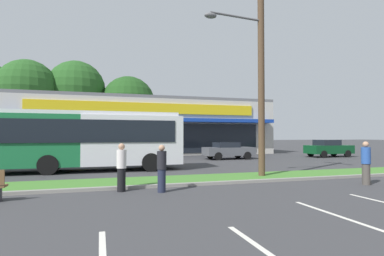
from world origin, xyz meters
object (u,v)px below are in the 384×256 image
at_px(pedestrian_by_pole, 121,167).
at_px(pedestrian_mid, 162,168).
at_px(car_1, 328,148).
at_px(car_3, 228,150).
at_px(pedestrian_near_bench, 366,163).
at_px(car_2, 34,152).
at_px(city_bus, 70,139).
at_px(utility_pole, 259,61).

relative_size(pedestrian_by_pole, pedestrian_mid, 1.03).
distance_m(car_1, car_3, 9.84).
bearing_deg(pedestrian_near_bench, car_1, -39.53).
bearing_deg(car_1, car_2, 178.01).
height_order(car_3, pedestrian_near_bench, pedestrian_near_bench).
distance_m(pedestrian_near_bench, pedestrian_mid, 8.12).
bearing_deg(pedestrian_mid, car_1, -58.66).
distance_m(city_bus, car_3, 13.04).
bearing_deg(utility_pole, pedestrian_mid, -157.47).
xyz_separation_m(city_bus, car_3, (11.74, 5.57, -1.03)).
xyz_separation_m(pedestrian_near_bench, pedestrian_mid, (-8.07, 0.83, -0.04)).
distance_m(car_3, pedestrian_mid, 15.23).
distance_m(city_bus, pedestrian_near_bench, 14.23).
relative_size(car_1, car_3, 1.02).
xyz_separation_m(utility_pole, car_3, (3.22, 10.81, -4.68)).
xyz_separation_m(utility_pole, car_1, (13.06, 10.47, -4.61)).
bearing_deg(car_3, utility_pole, -106.62).
xyz_separation_m(car_3, pedestrian_mid, (-8.16, -12.85, 0.09)).
bearing_deg(city_bus, car_1, 13.89).
bearing_deg(utility_pole, car_2, 135.27).
bearing_deg(pedestrian_near_bench, car_3, -3.27).
xyz_separation_m(car_3, pedestrian_by_pole, (-9.48, -12.30, 0.11)).
bearing_deg(pedestrian_near_bench, pedestrian_by_pole, 78.77).
distance_m(car_1, car_2, 24.50).
bearing_deg(car_3, pedestrian_by_pole, -127.61).
height_order(car_1, pedestrian_mid, pedestrian_mid).
height_order(utility_pole, city_bus, utility_pole).
relative_size(car_1, car_2, 0.98).
relative_size(car_1, pedestrian_by_pole, 2.49).
height_order(utility_pole, car_1, utility_pole).
relative_size(utility_pole, car_2, 2.36).
bearing_deg(car_2, car_3, 177.98).
distance_m(city_bus, pedestrian_mid, 8.17).
xyz_separation_m(car_2, pedestrian_mid, (6.49, -13.37, -0.00)).
height_order(utility_pole, pedestrian_near_bench, utility_pole).
xyz_separation_m(city_bus, pedestrian_near_bench, (11.66, -8.11, -0.90)).
distance_m(car_2, car_3, 14.66).
height_order(city_bus, car_3, city_bus).
bearing_deg(utility_pole, pedestrian_near_bench, -42.51).
bearing_deg(pedestrian_near_bench, city_bus, 52.27).
relative_size(pedestrian_near_bench, pedestrian_mid, 1.05).
height_order(car_2, car_3, car_2).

